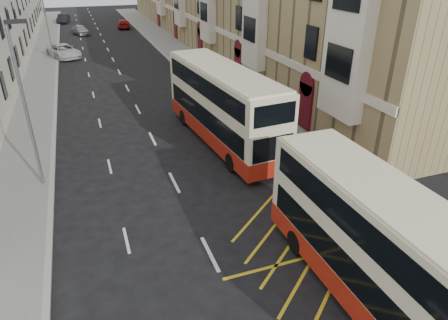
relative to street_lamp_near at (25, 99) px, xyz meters
name	(u,v)px	position (x,y,z in m)	size (l,w,h in m)	color
pavement_right	(205,74)	(14.35, 18.00, -4.56)	(4.00, 120.00, 0.15)	slate
pavement_left	(38,89)	(-1.15, 18.00, -4.56)	(3.00, 120.00, 0.15)	slate
kerb_right	(186,76)	(12.35, 18.00, -4.56)	(0.25, 120.00, 0.15)	#9B9B96
kerb_left	(56,88)	(0.35, 18.00, -4.56)	(0.25, 120.00, 0.15)	#9B9B96
road_markings	(109,51)	(6.35, 33.00, -4.63)	(10.00, 110.00, 0.01)	silver
guard_railing	(324,187)	(12.60, -6.25, -3.78)	(0.06, 6.56, 1.01)	#AC221A
street_lamp_near	(25,99)	(0.00, 0.00, 0.00)	(0.93, 0.18, 8.00)	slate
street_lamp_far	(46,18)	(0.00, 30.00, 0.00)	(0.93, 0.18, 8.00)	slate
double_decker_front	(387,257)	(10.72, -12.49, -2.44)	(2.55, 10.85, 4.32)	beige
double_decker_rear	(223,106)	(10.49, 2.02, -2.22)	(3.75, 12.08, 4.74)	beige
pedestrian_near	(435,246)	(13.92, -11.56, -3.60)	(0.65, 0.43, 1.78)	black
pedestrian_far	(313,173)	(12.70, -5.10, -3.67)	(0.96, 0.40, 1.63)	black
white_van	(64,51)	(1.15, 30.82, -3.87)	(2.56, 5.54, 1.54)	silver
car_silver	(80,30)	(3.56, 46.62, -3.92)	(1.70, 4.22, 1.44)	#96989E
car_dark	(63,19)	(1.15, 60.55, -3.87)	(1.62, 4.66, 1.53)	black
car_red	(123,24)	(10.51, 50.79, -3.94)	(1.94, 4.78, 1.39)	#AC100E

